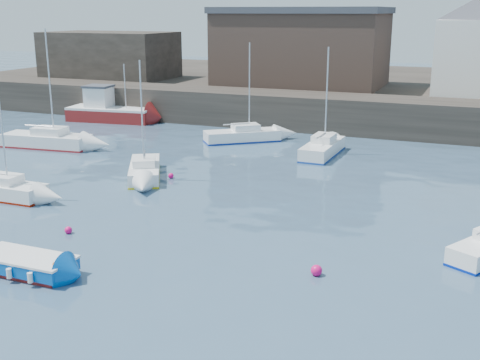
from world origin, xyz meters
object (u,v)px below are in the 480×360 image
at_px(sailboat_e, 47,140).
at_px(sailboat_f, 323,148).
at_px(buoy_near, 69,233).
at_px(buoy_mid, 316,275).
at_px(buoy_far, 171,178).
at_px(sailboat_h, 243,135).
at_px(sailboat_a, 2,189).
at_px(sailboat_b, 145,170).
at_px(blue_dinghy, 26,263).
at_px(fishing_boat, 109,110).

relative_size(sailboat_e, sailboat_f, 1.16).
bearing_deg(sailboat_f, buoy_near, -109.21).
height_order(buoy_mid, buoy_far, buoy_mid).
bearing_deg(sailboat_e, sailboat_h, 30.59).
relative_size(sailboat_a, buoy_near, 19.65).
distance_m(sailboat_b, buoy_far, 1.75).
bearing_deg(blue_dinghy, sailboat_h, 93.17).
relative_size(blue_dinghy, buoy_far, 11.59).
bearing_deg(sailboat_b, buoy_far, 12.47).
bearing_deg(sailboat_f, fishing_boat, 164.54).
height_order(fishing_boat, sailboat_h, sailboat_h).
distance_m(blue_dinghy, buoy_mid, 11.44).
relative_size(blue_dinghy, buoy_near, 11.26).
xyz_separation_m(sailboat_a, sailboat_f, (13.89, 16.72, 0.05)).
relative_size(sailboat_a, sailboat_e, 0.79).
bearing_deg(sailboat_f, sailboat_e, -164.98).
xyz_separation_m(sailboat_e, buoy_mid, (25.06, -14.67, -0.57)).
bearing_deg(buoy_mid, sailboat_e, 149.65).
xyz_separation_m(fishing_boat, sailboat_a, (8.41, -22.89, -0.55)).
relative_size(sailboat_f, buoy_near, 21.57).
relative_size(blue_dinghy, sailboat_h, 0.52).
xyz_separation_m(sailboat_f, buoy_near, (-6.94, -19.92, -0.54)).
height_order(sailboat_b, buoy_far, sailboat_b).
relative_size(sailboat_a, sailboat_h, 0.90).
height_order(sailboat_f, buoy_near, sailboat_f).
relative_size(sailboat_b, sailboat_e, 0.82).
distance_m(sailboat_a, sailboat_e, 12.91).
relative_size(sailboat_a, buoy_far, 20.22).
distance_m(sailboat_e, sailboat_h, 15.02).
bearing_deg(sailboat_f, blue_dinghy, -103.16).
bearing_deg(buoy_mid, buoy_far, 139.24).
xyz_separation_m(sailboat_f, sailboat_h, (-7.12, 2.26, -0.03)).
height_order(sailboat_f, buoy_mid, sailboat_f).
xyz_separation_m(sailboat_h, buoy_far, (-0.02, -11.85, -0.50)).
distance_m(sailboat_a, sailboat_b, 8.48).
bearing_deg(sailboat_b, buoy_near, -79.52).
relative_size(fishing_boat, sailboat_b, 1.16).
distance_m(buoy_mid, buoy_far, 16.03).
distance_m(fishing_boat, sailboat_e, 11.77).
bearing_deg(sailboat_a, sailboat_h, 70.39).
bearing_deg(buoy_far, sailboat_e, 161.98).
bearing_deg(sailboat_b, blue_dinghy, -77.60).
bearing_deg(sailboat_h, sailboat_a, -109.61).
height_order(blue_dinghy, fishing_boat, fishing_boat).
xyz_separation_m(blue_dinghy, sailboat_h, (-1.47, 26.46, 0.08)).
relative_size(buoy_mid, buoy_far, 1.33).
bearing_deg(sailboat_a, buoy_far, 46.64).
bearing_deg(sailboat_b, buoy_mid, -36.23).
bearing_deg(sailboat_h, blue_dinghy, -86.83).
xyz_separation_m(sailboat_a, sailboat_h, (6.76, 18.99, 0.01)).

